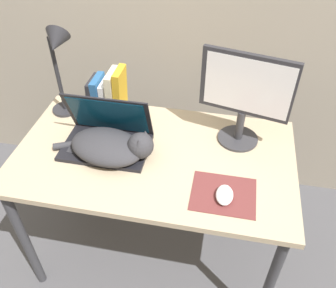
{
  "coord_description": "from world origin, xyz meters",
  "views": [
    {
      "loc": [
        0.29,
        -0.78,
        1.83
      ],
      "look_at": [
        0.07,
        0.32,
        0.86
      ],
      "focal_mm": 38.0,
      "sensor_mm": 36.0,
      "label": 1
    }
  ],
  "objects_px": {
    "cat": "(112,146)",
    "desk_lamp": "(58,58)",
    "book_row": "(108,95)",
    "computer_mouse": "(224,195)",
    "external_monitor": "(245,95)",
    "laptop": "(107,137)"
  },
  "relations": [
    {
      "from": "cat",
      "to": "desk_lamp",
      "type": "distance_m",
      "value": 0.48
    },
    {
      "from": "book_row",
      "to": "cat",
      "type": "bearing_deg",
      "value": -70.24
    },
    {
      "from": "computer_mouse",
      "to": "desk_lamp",
      "type": "bearing_deg",
      "value": 153.6
    },
    {
      "from": "external_monitor",
      "to": "desk_lamp",
      "type": "xyz_separation_m",
      "value": [
        -0.85,
        0.03,
        0.07
      ]
    },
    {
      "from": "laptop",
      "to": "cat",
      "type": "bearing_deg",
      "value": -55.1
    },
    {
      "from": "desk_lamp",
      "to": "computer_mouse",
      "type": "bearing_deg",
      "value": -26.4
    },
    {
      "from": "external_monitor",
      "to": "desk_lamp",
      "type": "bearing_deg",
      "value": 177.69
    },
    {
      "from": "computer_mouse",
      "to": "book_row",
      "type": "relative_size",
      "value": 0.4
    },
    {
      "from": "computer_mouse",
      "to": "desk_lamp",
      "type": "xyz_separation_m",
      "value": [
        -0.81,
        0.4,
        0.3
      ]
    },
    {
      "from": "laptop",
      "to": "computer_mouse",
      "type": "xyz_separation_m",
      "value": [
        0.55,
        -0.21,
        -0.03
      ]
    },
    {
      "from": "book_row",
      "to": "desk_lamp",
      "type": "relative_size",
      "value": 0.55
    },
    {
      "from": "external_monitor",
      "to": "desk_lamp",
      "type": "distance_m",
      "value": 0.85
    },
    {
      "from": "book_row",
      "to": "laptop",
      "type": "bearing_deg",
      "value": -74.98
    },
    {
      "from": "book_row",
      "to": "desk_lamp",
      "type": "bearing_deg",
      "value": -167.42
    },
    {
      "from": "desk_lamp",
      "to": "laptop",
      "type": "bearing_deg",
      "value": -35.82
    },
    {
      "from": "laptop",
      "to": "book_row",
      "type": "xyz_separation_m",
      "value": [
        -0.06,
        0.24,
        0.06
      ]
    },
    {
      "from": "cat",
      "to": "external_monitor",
      "type": "distance_m",
      "value": 0.61
    },
    {
      "from": "laptop",
      "to": "book_row",
      "type": "relative_size",
      "value": 1.49
    },
    {
      "from": "external_monitor",
      "to": "book_row",
      "type": "height_order",
      "value": "external_monitor"
    },
    {
      "from": "computer_mouse",
      "to": "external_monitor",
      "type": "bearing_deg",
      "value": 84.63
    },
    {
      "from": "cat",
      "to": "external_monitor",
      "type": "height_order",
      "value": "external_monitor"
    },
    {
      "from": "cat",
      "to": "computer_mouse",
      "type": "bearing_deg",
      "value": -16.41
    }
  ]
}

